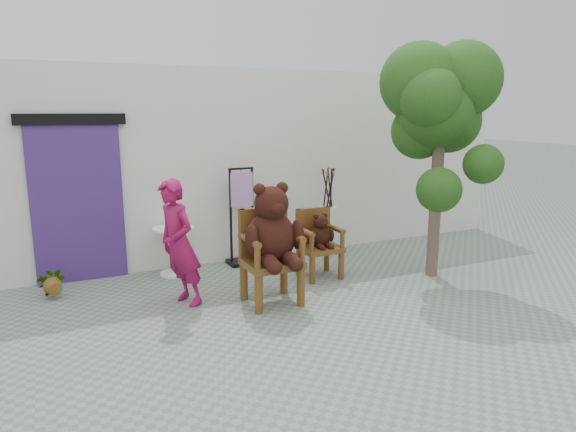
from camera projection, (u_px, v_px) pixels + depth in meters
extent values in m
plane|color=gray|center=(362.00, 308.00, 6.27)|extent=(60.00, 60.00, 0.00)
cube|color=silver|center=(264.00, 162.00, 8.71)|extent=(9.00, 1.00, 3.00)
cube|color=#41246D|center=(78.00, 204.00, 7.08)|extent=(1.20, 0.08, 2.20)
cube|color=black|center=(71.00, 119.00, 6.81)|extent=(1.40, 0.06, 0.15)
cylinder|color=#4E2F10|center=(259.00, 294.00, 6.06)|extent=(0.10, 0.10, 0.47)
cylinder|color=#4E2F10|center=(244.00, 282.00, 6.50)|extent=(0.10, 0.10, 0.47)
cylinder|color=#4E2F10|center=(301.00, 288.00, 6.29)|extent=(0.10, 0.10, 0.47)
cylinder|color=#4E2F10|center=(284.00, 276.00, 6.73)|extent=(0.10, 0.10, 0.47)
cube|color=#4E2F10|center=(272.00, 263.00, 6.34)|extent=(0.67, 0.61, 0.09)
cube|color=#4E2F10|center=(263.00, 231.00, 6.50)|extent=(0.64, 0.09, 0.61)
cylinder|color=#4E2F10|center=(242.00, 233.00, 6.38)|extent=(0.09, 0.09, 0.61)
cylinder|color=#4E2F10|center=(257.00, 257.00, 5.96)|extent=(0.08, 0.08, 0.28)
cylinder|color=#4E2F10|center=(249.00, 240.00, 6.15)|extent=(0.09, 0.58, 0.09)
cylinder|color=#4E2F10|center=(284.00, 229.00, 6.62)|extent=(0.09, 0.09, 0.61)
cylinder|color=#4E2F10|center=(302.00, 251.00, 6.20)|extent=(0.08, 0.08, 0.28)
cylinder|color=#4E2F10|center=(293.00, 235.00, 6.39)|extent=(0.09, 0.58, 0.09)
ellipsoid|color=black|center=(271.00, 238.00, 6.30)|extent=(0.63, 0.54, 0.66)
sphere|color=black|center=(271.00, 203.00, 6.19)|extent=(0.42, 0.42, 0.42)
ellipsoid|color=black|center=(277.00, 208.00, 6.04)|extent=(0.19, 0.15, 0.15)
sphere|color=black|center=(260.00, 189.00, 6.10)|extent=(0.15, 0.15, 0.15)
sphere|color=black|center=(282.00, 188.00, 6.22)|extent=(0.15, 0.15, 0.15)
ellipsoid|color=black|center=(252.00, 239.00, 6.05)|extent=(0.15, 0.21, 0.38)
ellipsoid|color=black|center=(270.00, 262.00, 6.04)|extent=(0.19, 0.37, 0.19)
sphere|color=black|center=(275.00, 267.00, 5.91)|extent=(0.18, 0.18, 0.18)
ellipsoid|color=black|center=(297.00, 234.00, 6.30)|extent=(0.15, 0.21, 0.38)
ellipsoid|color=black|center=(291.00, 260.00, 6.15)|extent=(0.19, 0.37, 0.19)
sphere|color=black|center=(296.00, 265.00, 6.03)|extent=(0.18, 0.18, 0.18)
cylinder|color=#4E2F10|center=(312.00, 270.00, 7.10)|extent=(0.08, 0.08, 0.39)
cylinder|color=#4E2F10|center=(299.00, 262.00, 7.47)|extent=(0.08, 0.08, 0.39)
cylinder|color=#4E2F10|center=(341.00, 266.00, 7.29)|extent=(0.08, 0.08, 0.39)
cylinder|color=#4E2F10|center=(327.00, 258.00, 7.66)|extent=(0.08, 0.08, 0.39)
cube|color=#4E2F10|center=(320.00, 248.00, 7.33)|extent=(0.56, 0.51, 0.07)
cube|color=#4E2F10|center=(313.00, 225.00, 7.47)|extent=(0.53, 0.07, 0.51)
cylinder|color=#4E2F10|center=(298.00, 227.00, 7.37)|extent=(0.07, 0.07, 0.51)
cylinder|color=#4E2F10|center=(312.00, 243.00, 7.01)|extent=(0.07, 0.07, 0.23)
cylinder|color=#4E2F10|center=(305.00, 232.00, 7.18)|extent=(0.07, 0.49, 0.07)
cylinder|color=#4E2F10|center=(327.00, 224.00, 7.57)|extent=(0.07, 0.07, 0.51)
cylinder|color=#4E2F10|center=(342.00, 239.00, 7.22)|extent=(0.07, 0.07, 0.23)
cylinder|color=#4E2F10|center=(335.00, 228.00, 7.38)|extent=(0.07, 0.49, 0.07)
ellipsoid|color=black|center=(320.00, 237.00, 7.30)|extent=(0.31, 0.27, 0.33)
sphere|color=black|center=(321.00, 222.00, 7.25)|extent=(0.21, 0.21, 0.21)
ellipsoid|color=black|center=(323.00, 224.00, 7.17)|extent=(0.09, 0.08, 0.08)
sphere|color=black|center=(316.00, 216.00, 7.20)|extent=(0.07, 0.07, 0.07)
sphere|color=black|center=(325.00, 215.00, 7.26)|extent=(0.07, 0.07, 0.07)
ellipsoid|color=black|center=(313.00, 237.00, 7.18)|extent=(0.07, 0.10, 0.19)
ellipsoid|color=black|center=(320.00, 247.00, 7.17)|extent=(0.09, 0.18, 0.09)
sphere|color=black|center=(323.00, 249.00, 7.11)|extent=(0.09, 0.09, 0.09)
ellipsoid|color=black|center=(331.00, 235.00, 7.30)|extent=(0.07, 0.10, 0.19)
ellipsoid|color=black|center=(329.00, 246.00, 7.23)|extent=(0.09, 0.18, 0.09)
sphere|color=black|center=(331.00, 248.00, 7.17)|extent=(0.09, 0.09, 0.09)
imported|color=maroon|center=(179.00, 244.00, 6.19)|extent=(0.56, 0.67, 1.58)
cylinder|color=white|center=(173.00, 228.00, 7.41)|extent=(0.60, 0.60, 0.03)
cylinder|color=white|center=(174.00, 251.00, 7.48)|extent=(0.06, 0.06, 0.68)
cylinder|color=white|center=(175.00, 273.00, 7.55)|extent=(0.44, 0.44, 0.03)
cube|color=black|center=(231.00, 218.00, 7.84)|extent=(0.03, 0.03, 1.50)
cube|color=black|center=(253.00, 216.00, 7.99)|extent=(0.03, 0.03, 1.50)
cube|color=black|center=(241.00, 169.00, 7.76)|extent=(0.40, 0.04, 0.03)
cube|color=black|center=(243.00, 262.00, 8.06)|extent=(0.46, 0.36, 0.06)
cube|color=#B481BC|center=(241.00, 190.00, 7.82)|extent=(0.36, 0.05, 0.52)
cylinder|color=black|center=(241.00, 171.00, 7.77)|extent=(0.01, 0.01, 0.08)
cylinder|color=white|center=(327.00, 229.00, 8.48)|extent=(0.32, 0.32, 0.03)
cylinder|color=white|center=(329.00, 240.00, 8.63)|extent=(0.03, 0.03, 0.44)
cylinder|color=white|center=(320.00, 241.00, 8.56)|extent=(0.03, 0.03, 0.44)
cylinder|color=white|center=(325.00, 244.00, 8.41)|extent=(0.03, 0.03, 0.44)
cylinder|color=white|center=(334.00, 242.00, 8.48)|extent=(0.03, 0.03, 0.44)
cylinder|color=black|center=(325.00, 192.00, 8.39)|extent=(0.14, 0.08, 0.79)
cylinder|color=olive|center=(323.00, 172.00, 8.35)|extent=(0.05, 0.04, 0.08)
cylinder|color=black|center=(330.00, 192.00, 8.39)|extent=(0.09, 0.15, 0.79)
cylinder|color=olive|center=(332.00, 172.00, 8.37)|extent=(0.04, 0.05, 0.08)
cylinder|color=black|center=(330.00, 193.00, 8.32)|extent=(0.17, 0.09, 0.79)
cylinder|color=olive|center=(334.00, 173.00, 8.22)|extent=(0.05, 0.04, 0.08)
cylinder|color=black|center=(330.00, 192.00, 8.39)|extent=(0.08, 0.18, 0.79)
cylinder|color=olive|center=(333.00, 172.00, 8.37)|extent=(0.04, 0.05, 0.08)
cylinder|color=black|center=(331.00, 192.00, 8.36)|extent=(0.06, 0.11, 0.80)
cylinder|color=olive|center=(334.00, 173.00, 8.29)|extent=(0.04, 0.04, 0.08)
cylinder|color=black|center=(327.00, 193.00, 8.31)|extent=(0.15, 0.13, 0.79)
cylinder|color=olive|center=(327.00, 174.00, 8.18)|extent=(0.05, 0.05, 0.08)
cylinder|color=#4B382D|center=(437.00, 175.00, 7.23)|extent=(0.17, 0.17, 2.93)
sphere|color=#13340E|center=(436.00, 109.00, 7.02)|extent=(1.04, 1.04, 1.04)
sphere|color=#13340E|center=(430.00, 98.00, 6.74)|extent=(0.82, 0.82, 0.82)
sphere|color=#13340E|center=(463.00, 79.00, 7.01)|extent=(1.04, 1.04, 1.04)
sphere|color=#13340E|center=(448.00, 121.00, 7.26)|extent=(0.91, 0.91, 0.91)
sphere|color=#13340E|center=(434.00, 116.00, 7.06)|extent=(0.78, 0.78, 0.78)
sphere|color=#13340E|center=(419.00, 82.00, 7.01)|extent=(1.09, 1.09, 1.09)
sphere|color=#13340E|center=(419.00, 131.00, 7.34)|extent=(0.81, 0.81, 0.81)
sphere|color=#13340E|center=(439.00, 190.00, 6.61)|extent=(0.59, 0.59, 0.59)
sphere|color=#13340E|center=(483.00, 164.00, 6.72)|extent=(0.52, 0.52, 0.52)
imported|color=#13340E|center=(53.00, 282.00, 6.61)|extent=(0.41, 0.37, 0.39)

